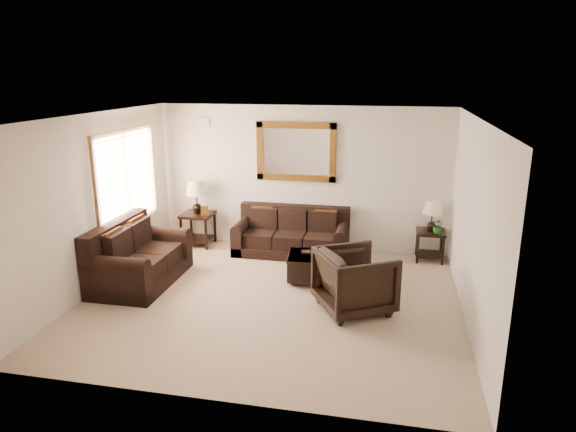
% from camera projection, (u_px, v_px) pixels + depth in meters
% --- Properties ---
extents(room, '(5.51, 5.01, 2.71)m').
position_uv_depth(room, '(271.00, 213.00, 7.31)').
color(room, gray).
rests_on(room, ground).
extents(window, '(0.07, 1.96, 1.66)m').
position_uv_depth(window, '(127.00, 179.00, 8.63)').
color(window, white).
rests_on(window, room).
extents(mirror, '(1.50, 0.06, 1.10)m').
position_uv_depth(mirror, '(296.00, 152.00, 9.52)').
color(mirror, '#512910').
rests_on(mirror, room).
extents(air_vent, '(0.25, 0.02, 0.18)m').
position_uv_depth(air_vent, '(204.00, 123.00, 9.74)').
color(air_vent, '#999999').
rests_on(air_vent, room).
extents(sofa, '(2.09, 0.90, 0.85)m').
position_uv_depth(sofa, '(292.00, 237.00, 9.58)').
color(sofa, black).
rests_on(sofa, room).
extents(loveseat, '(1.05, 1.77, 0.99)m').
position_uv_depth(loveseat, '(137.00, 260.00, 8.23)').
color(loveseat, black).
rests_on(loveseat, room).
extents(end_table_left, '(0.59, 0.59, 1.29)m').
position_uv_depth(end_table_left, '(197.00, 203.00, 9.88)').
color(end_table_left, black).
rests_on(end_table_left, room).
extents(end_table_right, '(0.50, 0.50, 1.11)m').
position_uv_depth(end_table_right, '(432.00, 222.00, 9.09)').
color(end_table_right, black).
rests_on(end_table_right, room).
extents(coffee_table, '(1.38, 0.84, 0.56)m').
position_uv_depth(coffee_table, '(329.00, 265.00, 8.26)').
color(coffee_table, black).
rests_on(coffee_table, room).
extents(armchair, '(1.24, 1.27, 0.98)m').
position_uv_depth(armchair, '(355.00, 278.00, 7.22)').
color(armchair, black).
rests_on(armchair, floor).
extents(potted_plant, '(0.33, 0.35, 0.21)m').
position_uv_depth(potted_plant, '(438.00, 227.00, 9.00)').
color(potted_plant, '#215D20').
rests_on(potted_plant, end_table_right).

